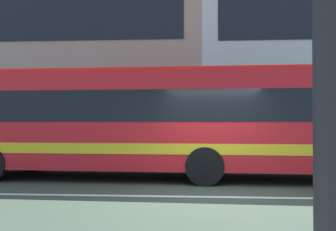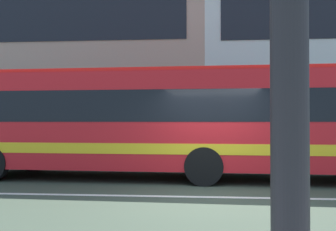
% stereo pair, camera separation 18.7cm
% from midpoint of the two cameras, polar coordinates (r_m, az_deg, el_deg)
% --- Properties ---
extents(ground_plane, '(160.00, 160.00, 0.00)m').
position_cam_midpoint_polar(ground_plane, '(8.29, 6.81, -12.45)').
color(ground_plane, '#394737').
extents(lane_centre_line, '(60.00, 0.16, 0.01)m').
position_cam_midpoint_polar(lane_centre_line, '(8.29, 6.80, -12.42)').
color(lane_centre_line, silver).
rests_on(lane_centre_line, ground_plane).
extents(hedge_row_far, '(19.24, 1.10, 0.86)m').
position_cam_midpoint_polar(hedge_row_far, '(14.74, 3.82, -5.69)').
color(hedge_row_far, '#205D21').
rests_on(hedge_row_far, ground_plane).
extents(apartment_block_left, '(24.03, 9.36, 12.57)m').
position_cam_midpoint_polar(apartment_block_left, '(27.13, -21.85, 8.98)').
color(apartment_block_left, tan).
rests_on(apartment_block_left, ground_plane).
extents(transit_bus, '(12.30, 3.01, 3.11)m').
position_cam_midpoint_polar(transit_bus, '(10.72, 1.14, -0.59)').
color(transit_bus, red).
rests_on(transit_bus, ground_plane).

